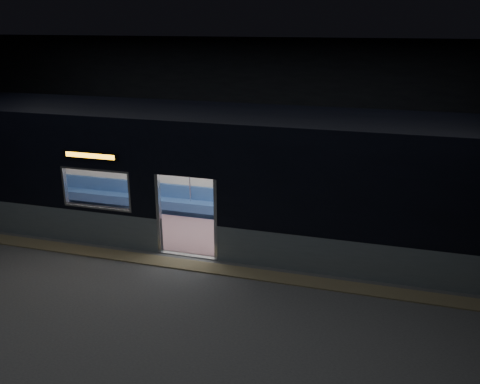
% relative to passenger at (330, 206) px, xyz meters
% --- Properties ---
extents(station_floor, '(24.00, 14.00, 0.01)m').
position_rel_passenger_xyz_m(station_floor, '(-3.14, -3.55, -0.77)').
color(station_floor, '#47494C').
rests_on(station_floor, ground).
extents(station_envelope, '(24.00, 14.00, 5.00)m').
position_rel_passenger_xyz_m(station_envelope, '(-3.14, -3.55, 2.90)').
color(station_envelope, black).
rests_on(station_envelope, station_floor).
extents(tactile_strip, '(22.80, 0.50, 0.03)m').
position_rel_passenger_xyz_m(tactile_strip, '(-3.14, -3.00, -0.75)').
color(tactile_strip, '#8C7F59').
rests_on(tactile_strip, station_floor).
extents(metro_car, '(18.00, 3.04, 3.35)m').
position_rel_passenger_xyz_m(metro_car, '(-3.15, -1.00, 1.08)').
color(metro_car, gray).
rests_on(metro_car, station_floor).
extents(passenger, '(0.38, 0.64, 1.28)m').
position_rel_passenger_xyz_m(passenger, '(0.00, 0.00, 0.00)').
color(passenger, black).
rests_on(passenger, metro_car).
extents(handbag, '(0.28, 0.26, 0.12)m').
position_rel_passenger_xyz_m(handbag, '(0.01, -0.20, -0.11)').
color(handbag, black).
rests_on(handbag, passenger).
extents(transit_map, '(1.02, 0.03, 0.66)m').
position_rel_passenger_xyz_m(transit_map, '(1.86, 0.31, 0.72)').
color(transit_map, white).
rests_on(transit_map, metro_car).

